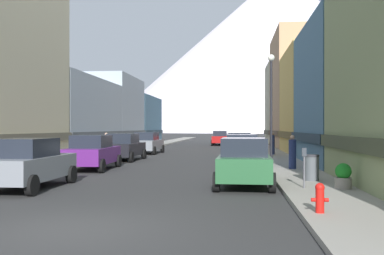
% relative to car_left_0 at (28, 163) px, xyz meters
% --- Properties ---
extents(ground_plane, '(400.00, 400.00, 0.00)m').
position_rel_car_left_0_xyz_m(ground_plane, '(3.80, -5.86, -0.90)').
color(ground_plane, '#2F2F2F').
extents(sidewalk_left, '(2.50, 100.00, 0.15)m').
position_rel_car_left_0_xyz_m(sidewalk_left, '(-2.45, 29.14, -0.82)').
color(sidewalk_left, gray).
rests_on(sidewalk_left, ground).
extents(sidewalk_right, '(2.50, 100.00, 0.15)m').
position_rel_car_left_0_xyz_m(sidewalk_right, '(10.05, 29.14, -0.82)').
color(sidewalk_right, gray).
rests_on(sidewalk_right, ground).
extents(storefront_left_2, '(8.91, 13.48, 6.22)m').
position_rel_car_left_0_xyz_m(storefront_left_2, '(-8.00, 20.38, 2.10)').
color(storefront_left_2, '#99A5B2').
rests_on(storefront_left_2, ground).
extents(storefront_left_3, '(7.34, 10.50, 7.71)m').
position_rel_car_left_0_xyz_m(storefront_left_3, '(-7.22, 32.44, 2.81)').
color(storefront_left_3, '#99A5B2').
rests_on(storefront_left_3, ground).
extents(storefront_left_4, '(9.32, 12.30, 6.39)m').
position_rel_car_left_0_xyz_m(storefront_left_4, '(-8.21, 44.22, 2.18)').
color(storefront_left_4, slate).
rests_on(storefront_left_4, ground).
extents(storefront_right_1, '(6.33, 10.25, 8.16)m').
position_rel_car_left_0_xyz_m(storefront_right_1, '(14.32, 11.05, 3.03)').
color(storefront_right_1, slate).
rests_on(storefront_right_1, ground).
extents(storefront_right_2, '(6.74, 9.76, 8.33)m').
position_rel_car_left_0_xyz_m(storefront_right_2, '(14.52, 21.19, 3.11)').
color(storefront_right_2, '#D8B259').
rests_on(storefront_right_2, ground).
extents(storefront_right_3, '(6.81, 11.18, 11.91)m').
position_rel_car_left_0_xyz_m(storefront_right_3, '(14.55, 31.86, 4.87)').
color(storefront_right_3, tan).
rests_on(storefront_right_3, ground).
extents(storefront_right_4, '(10.02, 8.10, 10.22)m').
position_rel_car_left_0_xyz_m(storefront_right_4, '(16.16, 41.88, 4.04)').
color(storefront_right_4, beige).
rests_on(storefront_right_4, ground).
extents(car_left_0, '(2.08, 4.41, 1.78)m').
position_rel_car_left_0_xyz_m(car_left_0, '(0.00, 0.00, 0.00)').
color(car_left_0, slate).
rests_on(car_left_0, ground).
extents(car_left_1, '(2.16, 4.45, 1.78)m').
position_rel_car_left_0_xyz_m(car_left_1, '(0.00, 7.07, 0.00)').
color(car_left_1, '#591E72').
rests_on(car_left_1, ground).
extents(car_left_2, '(2.19, 4.46, 1.78)m').
position_rel_car_left_0_xyz_m(car_left_2, '(-0.00, 13.47, 0.00)').
color(car_left_2, black).
rests_on(car_left_2, ground).
extents(car_left_3, '(2.22, 4.47, 1.78)m').
position_rel_car_left_0_xyz_m(car_left_3, '(-0.00, 21.19, 0.00)').
color(car_left_3, slate).
rests_on(car_left_3, ground).
extents(car_right_0, '(2.15, 4.44, 1.78)m').
position_rel_car_left_0_xyz_m(car_right_0, '(7.60, 1.41, 0.00)').
color(car_right_0, '#265933').
rests_on(car_right_0, ground).
extents(car_right_1, '(2.16, 4.45, 1.78)m').
position_rel_car_left_0_xyz_m(car_right_1, '(7.60, 9.66, 0.00)').
color(car_right_1, silver).
rests_on(car_right_1, ground).
extents(car_right_2, '(2.16, 4.45, 1.78)m').
position_rel_car_left_0_xyz_m(car_right_2, '(7.60, 18.30, 0.00)').
color(car_right_2, slate).
rests_on(car_right_2, ground).
extents(car_driving_0, '(2.06, 4.40, 1.78)m').
position_rel_car_left_0_xyz_m(car_driving_0, '(5.40, 39.33, 0.00)').
color(car_driving_0, '#9E1111').
rests_on(car_driving_0, ground).
extents(car_driving_1, '(2.06, 4.40, 1.78)m').
position_rel_car_left_0_xyz_m(car_driving_1, '(5.40, 42.21, 0.00)').
color(car_driving_1, '#19478C').
rests_on(car_driving_1, ground).
extents(fire_hydrant_near, '(0.40, 0.22, 0.70)m').
position_rel_car_left_0_xyz_m(fire_hydrant_near, '(9.25, -4.27, -0.37)').
color(fire_hydrant_near, red).
rests_on(fire_hydrant_near, sidewalk_right).
extents(parking_meter_near, '(0.14, 0.10, 1.33)m').
position_rel_car_left_0_xyz_m(parking_meter_near, '(9.55, 0.06, 0.11)').
color(parking_meter_near, '#595960').
rests_on(parking_meter_near, sidewalk_right).
extents(trash_bin_right, '(0.59, 0.59, 0.98)m').
position_rel_car_left_0_xyz_m(trash_bin_right, '(10.15, 2.23, -0.26)').
color(trash_bin_right, '#4C5156').
rests_on(trash_bin_right, sidewalk_right).
extents(potted_plant_0, '(0.55, 0.55, 0.84)m').
position_rel_car_left_0_xyz_m(potted_plant_0, '(10.80, 0.00, -0.34)').
color(potted_plant_0, gray).
rests_on(potted_plant_0, sidewalk_right).
extents(pedestrian_0, '(0.36, 0.36, 1.63)m').
position_rel_car_left_0_xyz_m(pedestrian_0, '(-2.45, 17.65, 0.00)').
color(pedestrian_0, '#333338').
rests_on(pedestrian_0, sidewalk_left).
extents(pedestrian_1, '(0.36, 0.36, 1.68)m').
position_rel_car_left_0_xyz_m(pedestrian_1, '(10.05, 18.73, 0.03)').
color(pedestrian_1, navy).
rests_on(pedestrian_1, sidewalk_right).
extents(pedestrian_2, '(0.36, 0.36, 1.65)m').
position_rel_car_left_0_xyz_m(pedestrian_2, '(10.05, 7.01, 0.01)').
color(pedestrian_2, navy).
rests_on(pedestrian_2, sidewalk_right).
extents(streetlamp_right, '(0.36, 0.36, 5.86)m').
position_rel_car_left_0_xyz_m(streetlamp_right, '(9.15, 8.56, 3.09)').
color(streetlamp_right, black).
rests_on(streetlamp_right, sidewalk_right).
extents(mountain_backdrop, '(215.54, 215.54, 96.43)m').
position_rel_car_left_0_xyz_m(mountain_backdrop, '(33.77, 254.14, 47.31)').
color(mountain_backdrop, silver).
rests_on(mountain_backdrop, ground).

